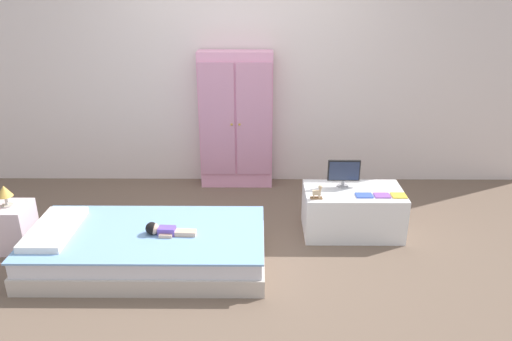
{
  "coord_description": "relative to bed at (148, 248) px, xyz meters",
  "views": [
    {
      "loc": [
        0.19,
        -3.45,
        2.14
      ],
      "look_at": [
        0.17,
        0.39,
        0.58
      ],
      "focal_mm": 33.93,
      "sensor_mm": 36.0,
      "label": 1
    }
  ],
  "objects": [
    {
      "name": "tv_stand",
      "position": [
        1.7,
        0.51,
        0.06
      ],
      "size": [
        0.85,
        0.49,
        0.4
      ],
      "primitive_type": "cube",
      "color": "white",
      "rests_on": "ground_plane"
    },
    {
      "name": "tv_monitor",
      "position": [
        1.61,
        0.59,
        0.41
      ],
      "size": [
        0.28,
        0.1,
        0.25
      ],
      "color": "#99999E",
      "rests_on": "tv_stand"
    },
    {
      "name": "book_purple",
      "position": [
        1.91,
        0.4,
        0.27
      ],
      "size": [
        0.13,
        0.1,
        0.01
      ],
      "primitive_type": "cube",
      "color": "#8E51B2",
      "rests_on": "tv_stand"
    },
    {
      "name": "doll",
      "position": [
        0.12,
        -0.03,
        0.18
      ],
      "size": [
        0.39,
        0.14,
        0.1
      ],
      "color": "#6B4CB2",
      "rests_on": "bed"
    },
    {
      "name": "pillow",
      "position": [
        -0.72,
        0.0,
        0.17
      ],
      "size": [
        0.32,
        0.66,
        0.05
      ],
      "primitive_type": "cube",
      "color": "white",
      "rests_on": "bed"
    },
    {
      "name": "bed",
      "position": [
        0.0,
        0.0,
        0.0
      ],
      "size": [
        1.83,
        0.92,
        0.28
      ],
      "color": "beige",
      "rests_on": "ground_plane"
    },
    {
      "name": "book_yellow",
      "position": [
        2.06,
        0.4,
        0.27
      ],
      "size": [
        0.12,
        0.11,
        0.01
      ],
      "primitive_type": "cube",
      "color": "gold",
      "rests_on": "tv_stand"
    },
    {
      "name": "ground_plane",
      "position": [
        0.68,
        0.15,
        -0.15
      ],
      "size": [
        10.0,
        10.0,
        0.02
      ],
      "primitive_type": "cube",
      "color": "brown"
    },
    {
      "name": "wardrobe",
      "position": [
        0.63,
        1.56,
        0.58
      ],
      "size": [
        0.76,
        0.26,
        1.43
      ],
      "color": "#E599BC",
      "rests_on": "ground_plane"
    },
    {
      "name": "book_blue",
      "position": [
        1.76,
        0.4,
        0.27
      ],
      "size": [
        0.14,
        0.1,
        0.01
      ],
      "primitive_type": "cube",
      "color": "blue",
      "rests_on": "tv_stand"
    },
    {
      "name": "rocking_horse_toy",
      "position": [
        1.36,
        0.35,
        0.32
      ],
      "size": [
        0.1,
        0.04,
        0.12
      ],
      "color": "#8E6642",
      "rests_on": "tv_stand"
    },
    {
      "name": "table_lamp",
      "position": [
        -1.17,
        0.22,
        0.38
      ],
      "size": [
        0.12,
        0.12,
        0.18
      ],
      "color": "#B7B2AD",
      "rests_on": "nightstand"
    },
    {
      "name": "nightstand",
      "position": [
        -1.17,
        0.22,
        0.06
      ],
      "size": [
        0.31,
        0.31,
        0.39
      ],
      "primitive_type": "cube",
      "color": "silver",
      "rests_on": "ground_plane"
    },
    {
      "name": "back_wall",
      "position": [
        0.68,
        1.72,
        1.21
      ],
      "size": [
        6.4,
        0.05,
        2.7
      ],
      "primitive_type": "cube",
      "color": "silver",
      "rests_on": "ground_plane"
    }
  ]
}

